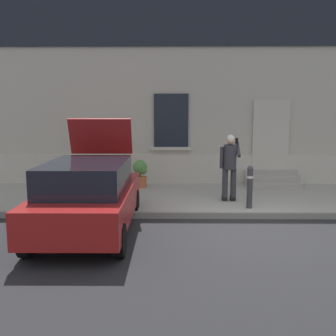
{
  "coord_description": "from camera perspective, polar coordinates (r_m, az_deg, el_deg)",
  "views": [
    {
      "loc": [
        -1.62,
        -7.87,
        2.51
      ],
      "look_at": [
        -1.74,
        1.6,
        1.1
      ],
      "focal_mm": 41.25,
      "sensor_mm": 36.0,
      "label": 1
    }
  ],
  "objects": [
    {
      "name": "building_facade",
      "position": [
        13.32,
        7.95,
        13.62
      ],
      "size": [
        24.0,
        1.52,
        7.5
      ],
      "color": "#B2AD9E",
      "rests_on": "ground"
    },
    {
      "name": "entrance_stoop",
      "position": [
        12.69,
        15.06,
        -1.7
      ],
      "size": [
        1.64,
        0.96,
        0.48
      ],
      "color": "#9E998E",
      "rests_on": "sidewalk"
    },
    {
      "name": "person_on_phone",
      "position": [
        10.17,
        9.11,
        0.68
      ],
      "size": [
        0.51,
        0.48,
        1.75
      ],
      "rotation": [
        0.0,
        0.0,
        0.26
      ],
      "color": "#2D2D33",
      "rests_on": "sidewalk"
    },
    {
      "name": "bollard_near_person",
      "position": [
        9.58,
        11.99,
        -2.53
      ],
      "size": [
        0.15,
        0.15,
        1.04
      ],
      "color": "#333338",
      "rests_on": "sidewalk"
    },
    {
      "name": "planter_terracotta",
      "position": [
        11.94,
        -4.12,
        -0.74
      ],
      "size": [
        0.44,
        0.44,
        0.86
      ],
      "color": "#B25B38",
      "rests_on": "sidewalk"
    },
    {
      "name": "planter_charcoal",
      "position": [
        12.38,
        -14.25,
        -0.65
      ],
      "size": [
        0.44,
        0.44,
        0.86
      ],
      "color": "#2D2D30",
      "rests_on": "sidewalk"
    },
    {
      "name": "curb_edge",
      "position": [
        9.28,
        10.82,
        -6.89
      ],
      "size": [
        24.0,
        0.12,
        0.15
      ],
      "primitive_type": "cube",
      "color": "gray",
      "rests_on": "ground"
    },
    {
      "name": "sidewalk",
      "position": [
        11.06,
        9.15,
        -4.36
      ],
      "size": [
        24.0,
        3.6,
        0.15
      ],
      "primitive_type": "cube",
      "color": "#99968E",
      "rests_on": "ground"
    },
    {
      "name": "hatchback_car_red",
      "position": [
        8.11,
        -11.6,
        -3.89
      ],
      "size": [
        1.81,
        4.08,
        2.34
      ],
      "color": "maroon",
      "rests_on": "ground"
    },
    {
      "name": "bollard_far_left",
      "position": [
        9.67,
        -12.94,
        -2.46
      ],
      "size": [
        0.15,
        0.15,
        1.04
      ],
      "color": "#333338",
      "rests_on": "sidewalk"
    },
    {
      "name": "ground_plane",
      "position": [
        8.42,
        11.93,
        -9.06
      ],
      "size": [
        80.0,
        80.0,
        0.0
      ],
      "primitive_type": "plane",
      "color": "#232326"
    }
  ]
}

